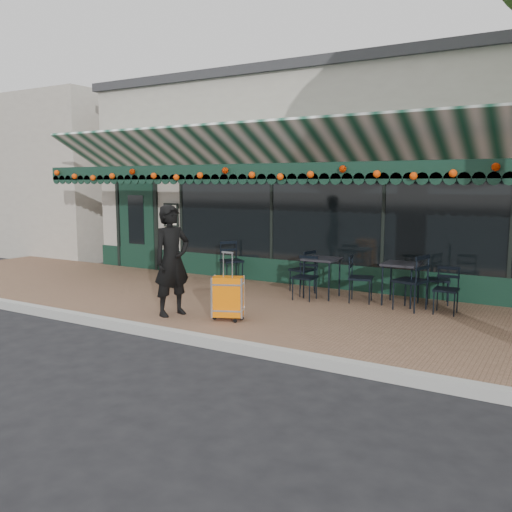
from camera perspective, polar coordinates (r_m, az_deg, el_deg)
The scene contains 16 objects.
ground at distance 7.84m, azimuth -6.13°, elevation -9.05°, with size 80.00×80.00×0.00m, color black.
sidewalk at distance 9.45m, azimuth 1.17°, elevation -5.63°, with size 18.00×4.00×0.15m, color brown.
curb at distance 7.76m, azimuth -6.49°, elevation -8.66°, with size 18.00×0.16×0.15m, color #9E9E99.
restaurant_building at distance 14.56m, azimuth 12.66°, elevation 7.62°, with size 12.00×9.60×4.50m.
neighbor_building_left at distance 22.42m, azimuth -20.94°, elevation 7.62°, with size 12.00×8.00×4.80m, color #A8A294.
woman at distance 8.69m, azimuth -8.84°, elevation -0.47°, with size 0.64×0.42×1.77m, color black.
suitcase at distance 8.37m, azimuth -2.96°, elevation -4.38°, with size 0.52×0.42×1.05m.
cafe_table_a at distance 9.70m, azimuth 15.03°, elevation -1.14°, with size 0.59×0.59×0.73m.
cafe_table_b at distance 10.02m, azimuth 6.96°, elevation -0.62°, with size 0.60×0.60×0.74m.
chair_a_left at distance 9.36m, azimuth 15.94°, elevation -2.60°, with size 0.48×0.48×0.96m, color black, non-canonical shape.
chair_a_right at distance 10.01m, azimuth 18.63°, elevation -2.44°, with size 0.41×0.41×0.82m, color black, non-canonical shape.
chair_a_front at distance 9.27m, azimuth 19.38°, elevation -3.43°, with size 0.39×0.39×0.77m, color black, non-canonical shape.
chair_b_left at distance 10.61m, azimuth 4.89°, elevation -1.49°, with size 0.41×0.41×0.82m, color black, non-canonical shape.
chair_b_right at distance 9.77m, azimuth 10.98°, elevation -2.34°, with size 0.42×0.42×0.85m, color black, non-canonical shape.
chair_b_front at distance 9.83m, azimuth 5.16°, elevation -2.30°, with size 0.40×0.40×0.80m, color black, non-canonical shape.
chair_solo at distance 11.60m, azimuth -2.58°, elevation -0.56°, with size 0.43×0.43×0.87m, color black, non-canonical shape.
Camera 1 is at (4.51, -6.00, 2.27)m, focal length 38.00 mm.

